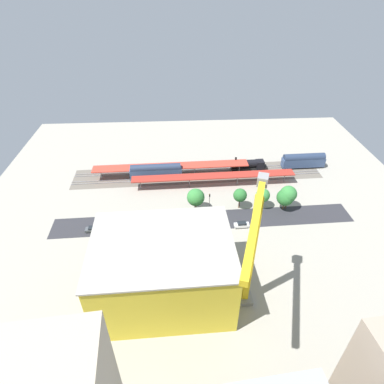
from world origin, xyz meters
The scene contains 28 objects.
ground_plane centered at (0.00, 0.00, 0.00)m, with size 147.55×147.55×0.00m, color #9E998C.
rail_bed centered at (0.00, -23.24, 0.00)m, with size 92.22×13.18×0.01m, color #665E54.
street_asphalt centered at (0.00, 3.50, 0.00)m, with size 92.22×9.00×0.01m, color #2D2D33.
track_rails centered at (0.00, -23.24, 0.18)m, with size 92.18×9.35×0.12m.
platform_canopy_near centered at (-5.03, -15.54, 3.90)m, with size 57.52×5.66×4.11m.
platform_canopy_far centered at (9.92, -22.65, 4.17)m, with size 57.00×6.35×4.39m.
locomotive centered at (-19.93, -25.83, 1.86)m, with size 14.04×3.33×5.27m.
passenger_coach centered at (-40.90, -25.83, 3.07)m, with size 16.50×3.65×5.89m.
freight_coach_far centered at (15.46, -20.65, 3.30)m, with size 18.79×3.48×6.25m.
parked_car_0 centered at (-11.00, 7.16, 0.77)m, with size 4.60×1.97×1.75m.
parked_car_1 centered at (-3.37, 7.40, 0.77)m, with size 4.68×2.10×1.73m.
parked_car_2 centered at (4.68, 6.98, 0.75)m, with size 4.63×1.96×1.70m.
parked_car_3 centered at (11.40, 6.84, 0.70)m, with size 4.24×1.78×1.57m.
parked_car_4 centered at (18.75, 7.04, 0.75)m, with size 4.39×1.98×1.67m.
parked_car_5 centered at (26.03, 6.68, 0.80)m, with size 4.47×1.89×1.81m.
parked_car_6 centered at (33.11, 6.46, 0.69)m, with size 4.70×1.99×1.55m.
construction_building centered at (11.66, 29.36, 7.97)m, with size 30.25×22.64×15.93m, color yellow.
construction_roof_slab centered at (11.66, 29.36, 16.13)m, with size 30.85×23.24×0.40m, color #ADA89E.
tower_crane centered at (-6.15, 34.62, 19.09)m, with size 10.11×25.40×32.00m.
box_truck_0 centered at (6.91, 11.26, 1.64)m, with size 9.37×3.23×3.34m.
box_truck_1 centered at (7.54, 13.20, 1.66)m, with size 8.29×2.50×3.37m.
street_tree_0 centered at (2.26, -1.59, 5.19)m, with size 5.57×5.57×7.98m.
street_tree_1 centered at (-25.90, -0.62, 4.67)m, with size 5.35×5.35×7.35m.
street_tree_2 centered at (2.21, -1.99, 4.90)m, with size 5.12×5.12×7.47m.
street_tree_3 centered at (-26.85, -0.93, 5.73)m, with size 5.31×5.31×8.40m.
street_tree_4 centered at (-11.83, -2.18, 4.94)m, with size 4.33×4.33×7.14m.
street_tree_5 centered at (-19.11, -1.93, 4.80)m, with size 4.44×4.44×7.05m.
traffic_light centered at (-1.99, -0.85, 4.45)m, with size 0.50×0.36×6.73m.
Camera 1 is at (7.97, 77.79, 64.26)m, focal length 29.73 mm.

